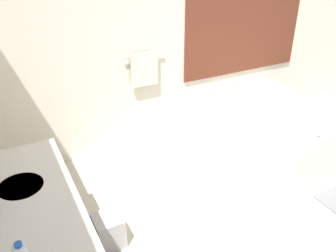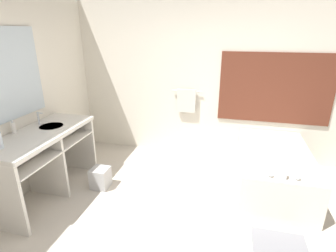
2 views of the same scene
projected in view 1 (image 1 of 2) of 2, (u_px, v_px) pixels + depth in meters
wall_back_with_blinds at (168, 32)px, 4.27m from camera, size 7.40×0.13×2.70m
vanity_counter at (33, 233)px, 2.48m from camera, size 0.66×1.52×0.91m
bathtub at (277, 124)px, 4.52m from camera, size 0.93×1.63×0.68m
waste_bin at (109, 231)px, 3.20m from camera, size 0.24×0.24×0.29m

